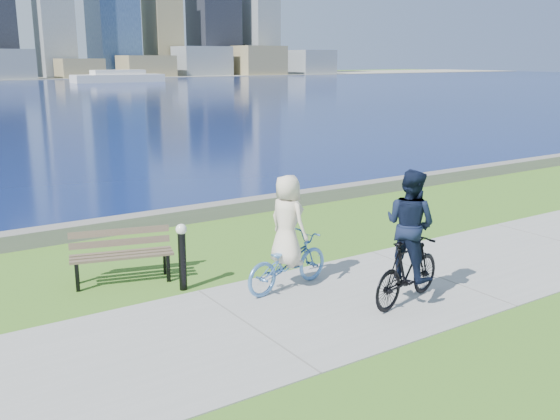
{
  "coord_description": "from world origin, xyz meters",
  "views": [
    {
      "loc": [
        -8.45,
        -7.5,
        3.94
      ],
      "look_at": [
        -2.01,
        2.19,
        1.1
      ],
      "focal_mm": 40.0,
      "sensor_mm": 36.0,
      "label": 1
    }
  ],
  "objects_px": {
    "cyclist_woman": "(287,247)",
    "cyclist_man": "(409,248)",
    "park_bench": "(121,251)",
    "bollard_lamp": "(182,252)"
  },
  "relations": [
    {
      "from": "bollard_lamp",
      "to": "cyclist_woman",
      "type": "relative_size",
      "value": 0.59
    },
    {
      "from": "cyclist_woman",
      "to": "cyclist_man",
      "type": "xyz_separation_m",
      "value": [
        1.27,
        -1.63,
        0.19
      ]
    },
    {
      "from": "bollard_lamp",
      "to": "cyclist_woman",
      "type": "xyz_separation_m",
      "value": [
        1.53,
        -0.98,
        0.09
      ]
    },
    {
      "from": "park_bench",
      "to": "cyclist_man",
      "type": "bearing_deg",
      "value": -30.46
    },
    {
      "from": "park_bench",
      "to": "cyclist_woman",
      "type": "height_order",
      "value": "cyclist_woman"
    },
    {
      "from": "bollard_lamp",
      "to": "cyclist_woman",
      "type": "height_order",
      "value": "cyclist_woman"
    },
    {
      "from": "park_bench",
      "to": "cyclist_woman",
      "type": "relative_size",
      "value": 0.94
    },
    {
      "from": "park_bench",
      "to": "cyclist_woman",
      "type": "bearing_deg",
      "value": -26.25
    },
    {
      "from": "cyclist_woman",
      "to": "cyclist_man",
      "type": "distance_m",
      "value": 2.07
    },
    {
      "from": "cyclist_woman",
      "to": "cyclist_man",
      "type": "relative_size",
      "value": 0.9
    }
  ]
}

